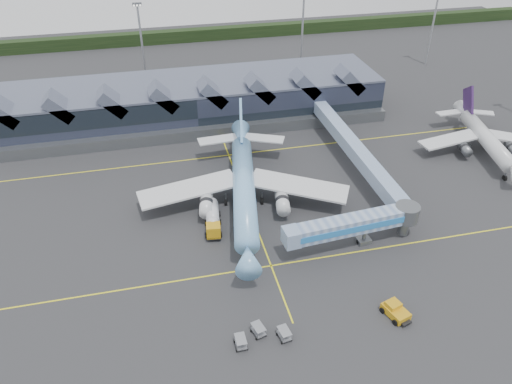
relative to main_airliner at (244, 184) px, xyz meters
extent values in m
plane|color=#2B2B2E|center=(0.55, -9.72, -4.23)|extent=(260.00, 260.00, 0.00)
cube|color=yellow|center=(0.55, -17.72, -4.23)|extent=(120.00, 0.25, 0.01)
cube|color=yellow|center=(0.55, 18.28, -4.23)|extent=(120.00, 0.25, 0.01)
cube|color=yellow|center=(0.55, 0.28, -4.23)|extent=(0.25, 60.00, 0.01)
cube|color=black|center=(0.55, 100.28, -2.23)|extent=(260.00, 4.00, 4.00)
cube|color=black|center=(-4.45, 38.28, 0.27)|extent=(90.00, 20.00, 9.00)
cube|color=#52596E|center=(-4.45, 38.28, 4.97)|extent=(90.00, 20.00, 0.60)
cube|color=slate|center=(-4.45, 27.28, -2.93)|extent=(90.00, 2.50, 2.60)
cube|color=#52596E|center=(-44.45, 31.28, 5.07)|extent=(6.43, 6.00, 6.43)
cube|color=#52596E|center=(-33.45, 31.28, 5.07)|extent=(6.43, 6.00, 6.43)
cube|color=#52596E|center=(-22.45, 31.28, 5.07)|extent=(6.43, 6.00, 6.43)
cube|color=#52596E|center=(-11.45, 31.28, 5.07)|extent=(6.43, 6.00, 6.43)
cube|color=#52596E|center=(-0.45, 31.28, 5.07)|extent=(6.43, 6.00, 6.43)
cube|color=#52596E|center=(10.55, 31.28, 5.07)|extent=(6.43, 6.00, 6.43)
cube|color=#52596E|center=(21.55, 31.28, 5.07)|extent=(6.43, 6.00, 6.43)
cube|color=#52596E|center=(32.55, 31.28, 5.07)|extent=(6.43, 6.00, 6.43)
cylinder|color=gray|center=(-14.45, 62.28, 6.77)|extent=(0.56, 0.56, 22.00)
cube|color=slate|center=(-14.45, 62.28, 17.77)|extent=(2.40, 0.50, 0.90)
cylinder|color=gray|center=(30.55, 62.28, 6.77)|extent=(0.56, 0.56, 22.00)
cylinder|color=gray|center=(70.55, 60.28, 6.77)|extent=(0.56, 0.56, 22.00)
cylinder|color=#69A5D5|center=(-0.26, -1.44, 0.02)|extent=(9.58, 32.11, 3.94)
cone|color=#69A5D5|center=(-3.60, -19.83, 0.02)|extent=(4.85, 6.09, 3.94)
cube|color=black|center=(-3.73, -20.50, 0.84)|extent=(1.53, 0.60, 0.48)
cone|color=#69A5D5|center=(3.25, 17.86, 0.31)|extent=(5.18, 7.88, 3.94)
cube|color=silver|center=(-9.93, 1.67, -0.67)|extent=(18.54, 8.27, 1.30)
cube|color=silver|center=(9.89, -1.93, -0.67)|extent=(18.57, 13.71, 1.30)
cylinder|color=silver|center=(-7.28, -2.48, -1.66)|extent=(3.38, 5.82, 2.44)
cylinder|color=silver|center=(5.94, -4.88, -1.66)|extent=(3.38, 5.82, 2.44)
cube|color=#69A5D5|center=(2.92, 16.06, 4.42)|extent=(2.26, 10.00, 10.85)
cube|color=silver|center=(-1.77, 17.38, 0.31)|extent=(8.40, 3.71, 0.26)
cube|color=silver|center=(7.77, 15.64, 0.31)|extent=(8.79, 6.29, 0.26)
cylinder|color=slate|center=(-2.95, -16.24, -3.09)|extent=(0.29, 0.29, 2.28)
cylinder|color=slate|center=(-3.31, 0.51, -3.09)|extent=(0.29, 0.29, 2.28)
cylinder|color=slate|center=(3.28, -0.69, -3.09)|extent=(0.29, 0.29, 2.28)
cylinder|color=black|center=(-2.95, -16.24, -3.82)|extent=(0.72, 1.52, 1.46)
cylinder|color=silver|center=(54.40, 6.37, -0.77)|extent=(7.74, 22.64, 3.21)
cone|color=silver|center=(57.22, 19.88, -0.53)|extent=(4.19, 5.68, 3.21)
cube|color=silver|center=(47.26, 8.92, -1.33)|extent=(13.72, 5.58, 1.07)
cylinder|color=slate|center=(49.17, 5.83, -2.13)|extent=(2.74, 4.18, 1.99)
cylinder|color=slate|center=(58.97, 3.78, -2.13)|extent=(2.74, 4.18, 1.99)
cube|color=#301746|center=(56.96, 18.62, 2.44)|extent=(1.95, 7.16, 7.82)
cube|color=silver|center=(53.49, 19.68, -0.53)|extent=(6.20, 2.48, 0.27)
cube|color=silver|center=(60.57, 18.19, -0.53)|extent=(6.49, 4.69, 0.27)
cylinder|color=slate|center=(52.23, -3.99, -3.30)|extent=(0.30, 0.30, 1.86)
cylinder|color=slate|center=(51.92, 7.87, -3.30)|extent=(0.30, 0.30, 1.86)
cylinder|color=slate|center=(57.26, 6.76, -3.30)|extent=(0.30, 0.30, 1.86)
cylinder|color=black|center=(52.23, -3.99, -3.90)|extent=(0.71, 1.26, 1.19)
cube|color=#6B85B2|center=(14.20, -15.95, 0.21)|extent=(18.83, 4.31, 2.71)
cube|color=#287BC9|center=(14.32, -17.39, 0.21)|extent=(18.61, 1.63, 1.12)
cube|color=#6B85B2|center=(3.97, -16.78, 0.21)|extent=(2.66, 3.17, 2.80)
cylinder|color=slate|center=(16.99, -15.72, -2.01)|extent=(0.65, 0.65, 4.44)
cube|color=slate|center=(16.99, -15.72, -3.81)|extent=(2.38, 2.04, 0.84)
cylinder|color=black|center=(16.06, -15.80, -3.91)|extent=(0.44, 0.87, 0.84)
cylinder|color=black|center=(17.92, -15.65, -3.91)|extent=(0.44, 0.87, 0.84)
cylinder|color=slate|center=(24.43, -15.11, 0.21)|extent=(4.11, 4.11, 2.80)
cylinder|color=slate|center=(24.43, -15.11, -2.01)|extent=(1.68, 1.68, 4.44)
cube|color=black|center=(-6.70, -5.66, -3.50)|extent=(3.43, 9.03, 0.49)
cube|color=#CA9113|center=(-7.11, -8.96, -2.47)|extent=(2.60, 2.43, 2.15)
cube|color=black|center=(-7.21, -9.74, -1.98)|extent=(2.16, 0.41, 0.98)
cylinder|color=silver|center=(-6.55, -4.49, -2.18)|extent=(2.94, 5.91, 2.25)
sphere|color=silver|center=(-6.20, -1.68, -2.18)|extent=(2.15, 2.15, 2.15)
sphere|color=silver|center=(-6.90, -7.31, -2.18)|extent=(2.15, 2.15, 2.15)
cylinder|color=black|center=(-8.28, -8.42, -3.74)|extent=(0.46, 1.01, 0.98)
cylinder|color=black|center=(-5.85, -8.72, -3.74)|extent=(0.46, 1.01, 0.98)
cylinder|color=black|center=(-7.85, -5.02, -3.74)|extent=(0.46, 1.01, 0.98)
cylinder|color=black|center=(-5.42, -5.32, -3.74)|extent=(0.46, 1.01, 0.98)
cylinder|color=black|center=(-7.55, -2.59, -3.74)|extent=(0.46, 1.01, 0.98)
cylinder|color=black|center=(-5.12, -2.90, -3.74)|extent=(0.46, 1.01, 0.98)
cube|color=#CA9113|center=(14.89, -31.58, -3.49)|extent=(3.34, 4.33, 1.06)
cube|color=#CA9113|center=(14.70, -30.97, -2.69)|extent=(2.32, 2.18, 0.74)
cube|color=black|center=(15.47, -33.51, -3.75)|extent=(1.67, 1.24, 0.32)
cylinder|color=black|center=(14.09, -33.15, -3.81)|extent=(0.55, 0.90, 0.85)
cylinder|color=black|center=(16.42, -32.44, -3.81)|extent=(0.55, 0.90, 0.85)
cylinder|color=black|center=(13.35, -30.71, -3.81)|extent=(0.55, 0.90, 0.85)
cylinder|color=black|center=(15.68, -30.01, -3.81)|extent=(0.55, 0.90, 0.85)
cube|color=#919399|center=(-4.54, -30.39, -3.70)|extent=(1.87, 2.42, 0.15)
cube|color=#919399|center=(-4.54, -30.39, -2.78)|extent=(1.87, 2.42, 0.08)
cylinder|color=black|center=(-4.04, -29.45, -4.06)|extent=(0.20, 0.37, 0.35)
cube|color=#919399|center=(-1.36, -31.84, -3.70)|extent=(1.69, 2.33, 0.15)
cube|color=#919399|center=(-1.36, -31.84, -2.78)|extent=(1.69, 2.33, 0.08)
cylinder|color=black|center=(-0.76, -30.95, -4.06)|extent=(0.17, 0.36, 0.35)
cube|color=#919399|center=(-7.26, -31.82, -3.70)|extent=(1.38, 2.15, 0.15)
cube|color=#919399|center=(-7.26, -31.82, -2.78)|extent=(1.38, 2.15, 0.08)
cylinder|color=black|center=(-6.54, -31.03, -4.06)|extent=(0.12, 0.35, 0.35)
camera|label=1|loc=(-15.20, -74.16, 49.24)|focal=35.00mm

